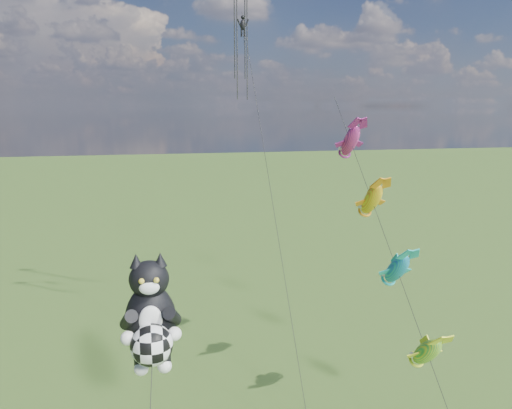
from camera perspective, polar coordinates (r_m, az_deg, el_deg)
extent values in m
ellipsoid|color=black|center=(19.57, -11.92, -12.79)|extent=(2.16, 1.89, 2.77)
ellipsoid|color=black|center=(18.89, -12.12, -8.33)|extent=(1.70, 1.59, 1.40)
cone|color=black|center=(18.67, -13.55, -6.26)|extent=(0.57, 0.57, 0.52)
cone|color=black|center=(18.66, -10.88, -6.15)|extent=(0.57, 0.57, 0.52)
ellipsoid|color=white|center=(18.40, -12.10, -9.29)|extent=(0.78, 0.49, 0.50)
ellipsoid|color=white|center=(18.87, -11.94, -12.86)|extent=(0.91, 0.49, 1.14)
sphere|color=gold|center=(18.26, -12.96, -8.55)|extent=(0.21, 0.21, 0.21)
sphere|color=gold|center=(18.25, -11.32, -8.48)|extent=(0.21, 0.21, 0.21)
sphere|color=white|center=(18.86, -14.46, -14.59)|extent=(0.52, 0.52, 0.52)
sphere|color=white|center=(18.85, -9.30, -14.39)|extent=(0.52, 0.52, 0.52)
sphere|color=white|center=(20.29, -12.98, -17.79)|extent=(0.55, 0.55, 0.55)
sphere|color=white|center=(20.28, -10.42, -17.70)|extent=(0.55, 0.55, 0.55)
sphere|color=white|center=(18.70, -11.85, -15.44)|extent=(1.51, 1.51, 1.51)
cylinder|color=black|center=(26.43, 15.29, -5.68)|extent=(0.72, 15.82, 16.07)
ellipsoid|color=green|center=(24.98, 18.94, -15.63)|extent=(0.92, 2.34, 2.32)
ellipsoid|color=blue|center=(26.16, 15.80, -7.11)|extent=(0.92, 2.34, 2.32)
ellipsoid|color=yellow|center=(27.92, 13.09, 0.52)|extent=(0.92, 2.34, 2.32)
ellipsoid|color=#D8338B|center=(30.18, 10.74, 7.13)|extent=(0.92, 2.34, 2.32)
cylinder|color=black|center=(29.64, 1.54, 2.54)|extent=(0.05, 17.09, 22.14)
cylinder|color=black|center=(34.81, -2.46, 19.50)|extent=(0.08, 0.08, 6.87)
cylinder|color=black|center=(34.93, -1.28, 19.48)|extent=(0.08, 0.08, 6.87)
cylinder|color=black|center=(37.94, -2.17, 18.95)|extent=(0.08, 0.08, 9.75)
cylinder|color=black|center=(38.07, -1.03, 18.93)|extent=(0.08, 0.08, 9.75)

